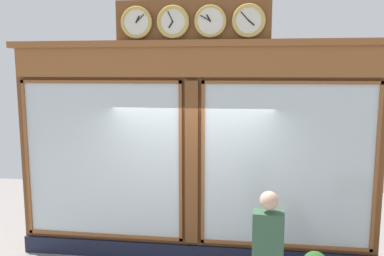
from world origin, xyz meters
name	(u,v)px	position (x,y,z in m)	size (l,w,h in m)	color
shop_facade	(193,151)	(0.00, -0.12, 1.80)	(5.84, 0.42, 4.12)	brown
pedestrian	(268,253)	(-1.10, 1.51, 0.93)	(0.38, 0.25, 1.69)	#1C2F21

